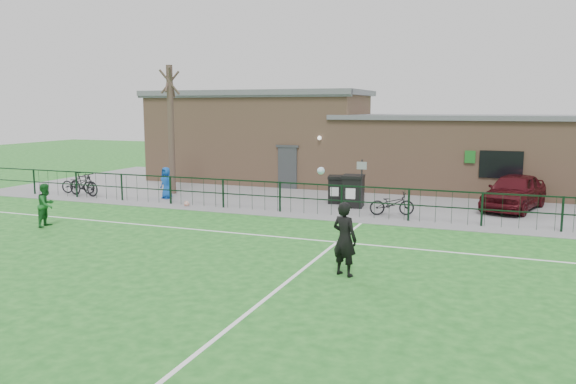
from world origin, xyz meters
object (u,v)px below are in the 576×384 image
(car_maroon, at_px, (514,192))
(bicycle_e, at_px, (392,204))
(wheelie_bin_left, at_px, (337,190))
(sign_post, at_px, (362,184))
(bicycle_a, at_px, (78,184))
(outfield_player, at_px, (46,205))
(ball_ground, at_px, (187,204))
(bicycle_b, at_px, (83,184))
(bare_tree, at_px, (171,130))
(wheelie_bin_right, at_px, (353,192))
(spectator_child, at_px, (166,183))

(car_maroon, xyz_separation_m, bicycle_e, (-4.32, -2.97, -0.28))
(wheelie_bin_left, bearing_deg, car_maroon, -3.48)
(sign_post, bearing_deg, bicycle_a, -176.58)
(outfield_player, xyz_separation_m, ball_ground, (2.45, 5.10, -0.63))
(bicycle_e, bearing_deg, bicycle_b, 71.41)
(bicycle_b, bearing_deg, sign_post, -76.08)
(wheelie_bin_left, bearing_deg, ball_ground, -163.43)
(wheelie_bin_left, height_order, bicycle_e, wheelie_bin_left)
(bare_tree, relative_size, ball_ground, 25.64)
(sign_post, distance_m, outfield_player, 11.72)
(ball_ground, bearing_deg, sign_post, 15.72)
(wheelie_bin_right, xyz_separation_m, spectator_child, (-8.35, -0.94, 0.09))
(bicycle_e, height_order, spectator_child, spectator_child)
(bicycle_a, height_order, bicycle_b, bicycle_b)
(sign_post, bearing_deg, bare_tree, 174.93)
(sign_post, bearing_deg, bicycle_e, -30.98)
(outfield_player, bearing_deg, car_maroon, -69.16)
(wheelie_bin_right, bearing_deg, bicycle_b, -178.07)
(sign_post, height_order, outfield_player, sign_post)
(sign_post, relative_size, outfield_player, 1.34)
(wheelie_bin_right, bearing_deg, bicycle_a, 179.31)
(car_maroon, bearing_deg, wheelie_bin_right, -147.53)
(bare_tree, bearing_deg, bicycle_e, -8.81)
(sign_post, xyz_separation_m, bicycle_e, (1.39, -0.84, -0.56))
(wheelie_bin_left, xyz_separation_m, outfield_player, (-8.04, -8.13, 0.19))
(bicycle_e, relative_size, outfield_player, 1.13)
(bare_tree, height_order, bicycle_b, bare_tree)
(car_maroon, distance_m, ball_ground, 13.27)
(ball_ground, bearing_deg, wheelie_bin_right, 19.91)
(bicycle_b, height_order, bicycle_e, bicycle_b)
(wheelie_bin_right, relative_size, outfield_player, 0.82)
(bicycle_b, distance_m, ball_ground, 5.91)
(sign_post, bearing_deg, wheelie_bin_left, 140.53)
(car_maroon, distance_m, bicycle_a, 19.45)
(wheelie_bin_left, height_order, bicycle_b, bicycle_b)
(sign_post, relative_size, car_maroon, 0.47)
(wheelie_bin_right, distance_m, car_maroon, 6.39)
(bicycle_e, bearing_deg, ball_ground, 77.11)
(car_maroon, height_order, outfield_player, outfield_player)
(outfield_player, bearing_deg, bicycle_b, 20.20)
(bare_tree, height_order, wheelie_bin_left, bare_tree)
(bicycle_b, bearing_deg, wheelie_bin_right, -74.04)
(bare_tree, bearing_deg, spectator_child, -67.99)
(wheelie_bin_left, distance_m, bicycle_e, 3.33)
(spectator_child, distance_m, ball_ground, 2.42)
(sign_post, bearing_deg, car_maroon, 20.46)
(bare_tree, relative_size, bicycle_e, 3.57)
(outfield_player, bearing_deg, ball_ground, -36.17)
(wheelie_bin_left, bearing_deg, wheelie_bin_right, -49.93)
(wheelie_bin_left, distance_m, spectator_child, 7.65)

